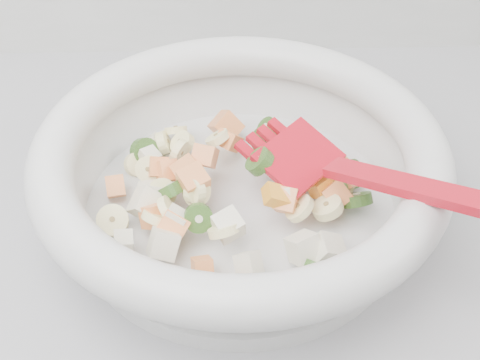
{
  "coord_description": "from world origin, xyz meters",
  "views": [
    {
      "loc": [
        -0.09,
        0.99,
        1.33
      ],
      "look_at": [
        -0.08,
        1.43,
        0.95
      ],
      "focal_mm": 50.0,
      "sensor_mm": 36.0,
      "label": 1
    }
  ],
  "objects": [
    {
      "name": "mixing_bowl",
      "position": [
        -0.08,
        1.43,
        0.95
      ],
      "size": [
        0.41,
        0.36,
        0.14
      ],
      "color": "silver",
      "rests_on": "counter"
    }
  ]
}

